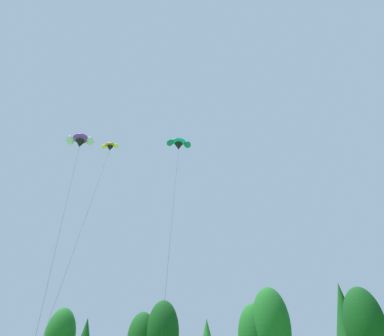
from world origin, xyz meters
name	(u,v)px	position (x,y,z in m)	size (l,w,h in m)	color
treeline_tree_d	(163,334)	(-16.31, 54.45, 7.81)	(5.28, 5.28, 12.89)	#472D19
treeline_tree_g	(271,326)	(1.32, 53.20, 8.17)	(5.44, 5.44, 13.49)	#472D19
treeline_tree_h	(346,321)	(11.35, 55.25, 8.64)	(4.63, 4.63, 13.79)	#472D19
treeline_tree_i	(365,326)	(13.56, 53.87, 7.75)	(5.26, 5.26, 12.80)	#472D19
parafoil_kite_high_purple	(80,141)	(-10.88, 21.73, 22.64)	(6.94, 7.50, 21.79)	purple
parafoil_kite_mid_teal	(179,144)	(-2.74, 27.95, 24.28)	(6.34, 14.25, 23.40)	teal
parafoil_kite_far_orange	(110,147)	(-11.23, 27.12, 25.44)	(7.05, 12.43, 24.36)	orange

